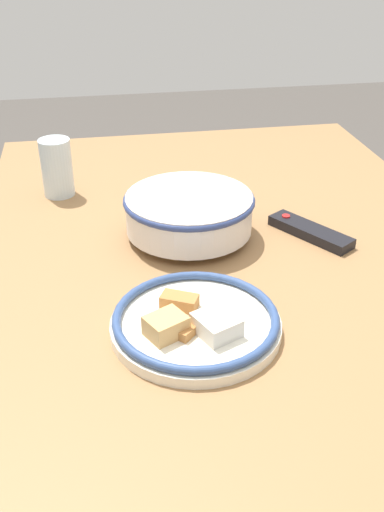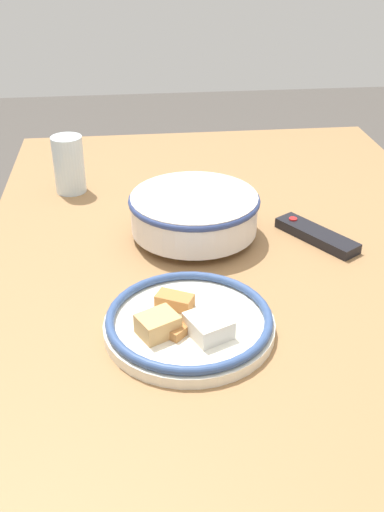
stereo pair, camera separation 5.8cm
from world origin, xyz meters
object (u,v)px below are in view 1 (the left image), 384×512
Objects in this scene: food_plate at (195,322)px; drinking_glass at (57,168)px; tv_remote at (310,232)px; noodle_bowl at (189,213)px.

drinking_glass is (-0.56, -0.21, 0.05)m from food_plate.
food_plate is 1.49× the size of tv_remote.
drinking_glass is (-0.25, -0.26, 0.01)m from noodle_bowl.
tv_remote is at bearing 133.43° from food_plate.
noodle_bowl is 1.97× the size of drinking_glass.
tv_remote is (0.04, 0.24, -0.04)m from noodle_bowl.
noodle_bowl is 0.36m from drinking_glass.
noodle_bowl is 1.44× the size of tv_remote.
drinking_glass is at bearing -134.20° from noodle_bowl.
food_plate reaches higher than tv_remote.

